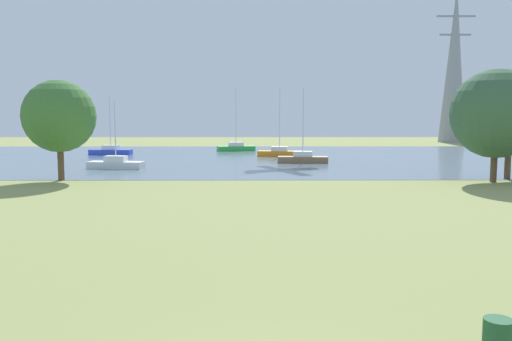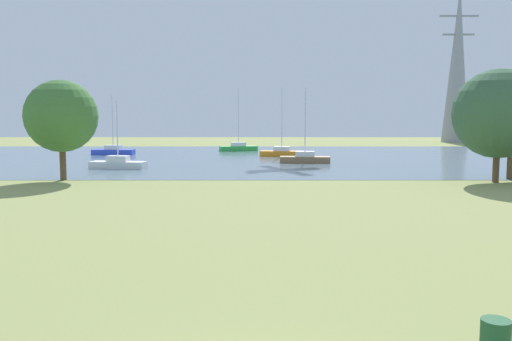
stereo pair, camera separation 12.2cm
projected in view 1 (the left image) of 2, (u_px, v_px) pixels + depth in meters
ground_plane at (259, 198)px, 29.91m from camera, size 160.00×160.00×0.00m
litter_bin at (498, 339)px, 10.16m from camera, size 0.56×0.56×0.80m
water_surface at (256, 158)px, 57.75m from camera, size 140.00×40.00×0.02m
sailboat_white at (116, 163)px, 46.00m from camera, size 4.97×2.18×5.82m
sailboat_brown at (303, 158)px, 51.51m from camera, size 4.89×1.80×7.20m
sailboat_blue at (111, 151)px, 61.68m from camera, size 4.88×1.77×6.86m
sailboat_orange at (279, 152)px, 59.32m from camera, size 4.96×2.12×7.66m
sailboat_green at (236, 147)px, 68.29m from camera, size 5.02×2.57×8.03m
tree_east_near at (59, 116)px, 37.48m from camera, size 5.10×5.10×7.11m
tree_east_far at (496, 114)px, 36.43m from camera, size 6.11×6.11×7.79m
tree_mid_shore at (510, 111)px, 38.25m from camera, size 4.66×4.66×7.25m
electricity_pylon at (454, 64)px, 88.83m from camera, size 6.40×4.40×26.05m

